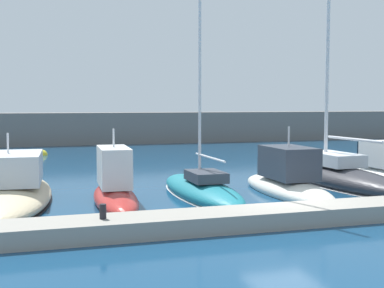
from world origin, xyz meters
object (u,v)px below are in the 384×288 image
(motorboat_sand_nearest, at_px, (9,190))
(mooring_buoy_yellow, at_px, (42,155))
(sailboat_teal_third, at_px, (201,189))
(dock_bollard, at_px, (103,211))
(motorboat_ivory_fourth, at_px, (287,181))
(motorboat_red_second, at_px, (115,187))
(sailboat_charcoal_fifth, at_px, (337,174))

(motorboat_sand_nearest, xyz_separation_m, mooring_buoy_yellow, (1.68, 19.20, -0.47))
(motorboat_sand_nearest, relative_size, sailboat_teal_third, 0.66)
(motorboat_sand_nearest, height_order, dock_bollard, motorboat_sand_nearest)
(sailboat_teal_third, bearing_deg, motorboat_ivory_fourth, -98.72)
(motorboat_ivory_fourth, bearing_deg, motorboat_red_second, 90.28)
(mooring_buoy_yellow, xyz_separation_m, dock_bollard, (1.15, -26.05, 0.78))
(motorboat_ivory_fourth, xyz_separation_m, dock_bollard, (-8.63, -5.14, 0.22))
(motorboat_ivory_fourth, distance_m, dock_bollard, 10.05)
(motorboat_ivory_fourth, relative_size, sailboat_charcoal_fifth, 0.39)
(motorboat_sand_nearest, bearing_deg, motorboat_red_second, -109.03)
(motorboat_red_second, distance_m, motorboat_ivory_fourth, 7.48)
(motorboat_sand_nearest, xyz_separation_m, dock_bollard, (2.82, -6.84, 0.31))
(motorboat_sand_nearest, height_order, sailboat_teal_third, sailboat_teal_third)
(mooring_buoy_yellow, bearing_deg, motorboat_red_second, -83.71)
(motorboat_red_second, relative_size, sailboat_teal_third, 0.40)
(motorboat_sand_nearest, relative_size, mooring_buoy_yellow, 12.34)
(motorboat_ivory_fourth, bearing_deg, motorboat_sand_nearest, 82.23)
(sailboat_charcoal_fifth, height_order, mooring_buoy_yellow, sailboat_charcoal_fifth)
(mooring_buoy_yellow, relative_size, dock_bollard, 1.91)
(sailboat_teal_third, xyz_separation_m, motorboat_ivory_fourth, (3.72, -0.56, 0.24))
(dock_bollard, bearing_deg, sailboat_charcoal_fifth, 28.82)
(motorboat_ivory_fourth, height_order, mooring_buoy_yellow, motorboat_ivory_fourth)
(motorboat_ivory_fourth, xyz_separation_m, sailboat_charcoal_fifth, (3.45, 1.51, -0.02))
(sailboat_charcoal_fifth, xyz_separation_m, dock_bollard, (-12.09, -6.65, 0.24))
(motorboat_sand_nearest, distance_m, dock_bollard, 7.41)
(motorboat_sand_nearest, xyz_separation_m, motorboat_red_second, (3.98, -1.65, 0.19))
(sailboat_charcoal_fifth, height_order, dock_bollard, sailboat_charcoal_fifth)
(motorboat_sand_nearest, height_order, mooring_buoy_yellow, motorboat_sand_nearest)
(motorboat_ivory_fourth, xyz_separation_m, mooring_buoy_yellow, (-9.78, 20.91, -0.56))
(motorboat_sand_nearest, relative_size, motorboat_ivory_fourth, 1.43)
(motorboat_sand_nearest, distance_m, sailboat_charcoal_fifth, 14.91)
(motorboat_red_second, bearing_deg, sailboat_charcoal_fifth, -79.67)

